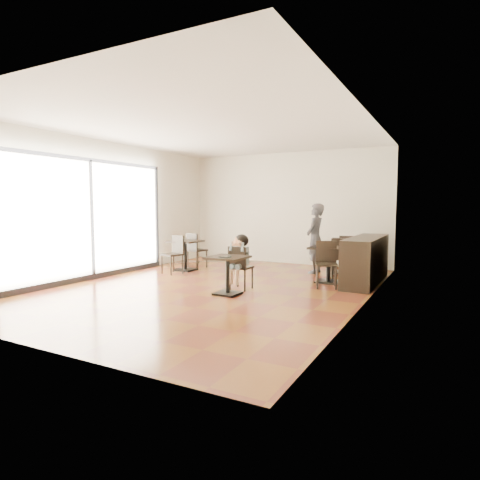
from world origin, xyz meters
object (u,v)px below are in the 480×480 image
Objects in this scene: cafe_table_mid at (328,265)px; chair_mid_a at (340,258)px; cafe_table_back at (344,258)px; chair_mid_b at (326,265)px; chair_back_b at (338,258)px; child_table at (228,275)px; cafe_table_left at (185,255)px; chair_left_a at (197,250)px; adult_patron at (315,238)px; chair_left_b at (172,255)px; chair_back_a at (349,253)px; child_chair at (241,268)px; child at (241,262)px.

cafe_table_mid is 0.83× the size of chair_mid_a.
cafe_table_mid is 1.04× the size of cafe_table_back.
chair_mid_a is 1.10m from chair_mid_b.
chair_back_b is (0.00, -0.55, 0.08)m from cafe_table_back.
child_table is 3.04m from cafe_table_left.
cafe_table_mid is 3.74m from chair_left_a.
cafe_table_back is at bearing 21.83° from cafe_table_left.
adult_patron is at bearing -53.64° from chair_mid_a.
chair_mid_a is at bearing -82.99° from cafe_table_back.
chair_left_b is at bearing -169.70° from cafe_table_mid.
cafe_table_back is 4.26m from chair_left_b.
chair_mid_b is 1.04× the size of chair_back_b.
adult_patron is at bearing 52.81° from chair_back_a.
chair_back_a reaches higher than cafe_table_back.
chair_mid_a reaches higher than chair_back_b.
child_table is 3.18m from chair_back_b.
chair_back_b is (-0.10, 1.37, -0.02)m from chair_mid_b.
adult_patron is 1.90× the size of chair_back_b.
cafe_table_back is 0.56m from chair_back_b.
adult_patron reaches higher than child_chair.
chair_left_b is (-2.36, 0.82, 0.03)m from child_chair.
cafe_table_left is 3.86m from chair_back_b.
cafe_table_mid is at bearing 47.75° from child.
child is 1.17× the size of chair_left_b.
chair_mid_a is at bearing 56.34° from adult_patron.
chair_left_a is (-2.36, 1.92, 0.03)m from child_chair.
cafe_table_left is 4.02m from cafe_table_back.
chair_mid_a is at bearing 54.20° from child.
child_table is 2.11m from chair_mid_b.
child is 1.76m from chair_mid_b.
child_chair is 0.92× the size of chair_mid_b.
chair_back_b is at bearing 75.28° from chair_mid_b.
child_chair is 1.12× the size of cafe_table_left.
chair_mid_b is at bearing -86.99° from cafe_table_back.
cafe_table_back is 3.85m from chair_left_a.
chair_mid_b is 3.96m from chair_left_a.
adult_patron is 1.13m from chair_back_a.
chair_left_a reaches higher than cafe_table_back.
chair_mid_b is at bearing -6.31° from cafe_table_left.
cafe_table_left is (-2.36, 1.92, 0.03)m from child_table.
child_chair is 3.04m from chair_left_a.
child is 3.19m from cafe_table_back.
chair_mid_b is (1.48, 0.95, -0.08)m from child.
chair_back_a is (0.00, 0.52, 0.08)m from cafe_table_back.
chair_left_a is at bearing -77.05° from adult_patron.
cafe_table_mid is 1.37m from cafe_table_back.
chair_back_b is (1.38, 2.87, 0.09)m from child_table.
chair_left_b is at bearing -19.22° from child_chair.
child_table is at bearing -153.46° from chair_mid_b.
child_chair reaches higher than cafe_table_mid.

